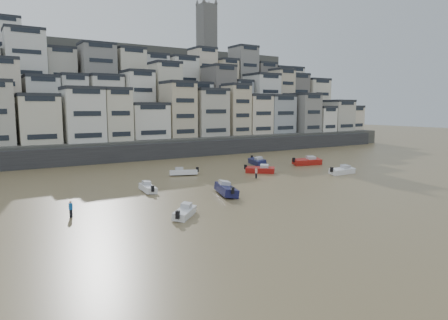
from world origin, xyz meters
TOP-DOWN VIEW (x-y plane):
  - ground at (0.00, 0.00)m, footprint 400.00×400.00m
  - harbor_wall at (10.00, 65.00)m, footprint 140.00×3.00m
  - hillside at (14.73, 104.84)m, footprint 141.04×66.00m
  - boat_f at (-4.28, 33.60)m, footprint 2.11×5.01m
  - boat_h at (5.63, 42.72)m, footprint 5.29×3.22m
  - boat_d at (29.01, 29.26)m, footprint 5.49×1.83m
  - boat_i at (23.63, 46.12)m, footprint 3.51×6.36m
  - boat_e at (17.95, 37.73)m, footprint 5.15×5.01m
  - boat_j at (-5.80, 19.66)m, footprint 4.36×4.39m
  - boat_g at (31.76, 40.51)m, footprint 6.69×3.36m
  - boat_c at (3.60, 26.30)m, footprint 3.82×6.56m
  - person_blue at (-15.78, 25.81)m, footprint 0.44×0.44m
  - person_pink at (14.24, 33.95)m, footprint 0.44×0.44m

SIDE VIEW (x-z plane):
  - ground at x=0.00m, z-range 0.00..0.00m
  - boat_j at x=-5.80m, z-range 0.00..1.27m
  - boat_f at x=-4.28m, z-range 0.00..1.33m
  - boat_h at x=5.63m, z-range 0.00..1.37m
  - boat_e at x=17.95m, z-range 0.00..1.48m
  - boat_d at x=29.01m, z-range 0.00..1.49m
  - boat_i at x=23.63m, z-range 0.00..1.65m
  - boat_c at x=3.60m, z-range 0.00..1.70m
  - person_blue at x=-15.78m, z-range 0.00..1.74m
  - person_pink at x=14.24m, z-range 0.00..1.74m
  - boat_g at x=31.76m, z-range 0.00..1.74m
  - harbor_wall at x=10.00m, z-range 0.00..3.50m
  - hillside at x=14.73m, z-range -11.99..38.01m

